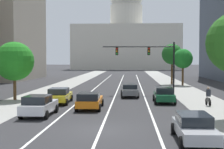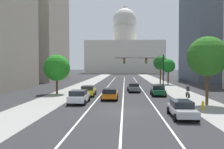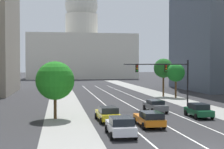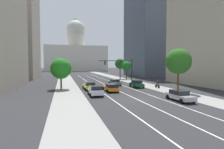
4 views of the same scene
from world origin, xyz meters
name	(u,v)px [view 3 (image 3 of 4)]	position (x,y,z in m)	size (l,w,h in m)	color
ground_plane	(112,96)	(0.00, 40.00, 0.00)	(400.00, 400.00, 0.00)	#2B2B2D
sidewalk_left	(64,99)	(-9.07, 35.00, 0.01)	(4.66, 130.00, 0.01)	gray
sidewalk_right	(168,97)	(9.07, 35.00, 0.01)	(4.66, 130.00, 0.01)	gray
lane_stripe_left	(106,105)	(-3.37, 25.00, 0.01)	(0.16, 90.00, 0.01)	white
lane_stripe_center	(129,105)	(0.00, 25.00, 0.01)	(0.16, 90.00, 0.01)	white
lane_stripe_right	(152,104)	(3.37, 25.00, 0.01)	(0.16, 90.00, 0.01)	white
capitol_building	(82,48)	(0.00, 121.55, 12.65)	(44.25, 22.57, 38.75)	beige
car_yellow	(108,114)	(-5.05, 11.78, 0.77)	(2.20, 4.85, 1.49)	yellow
car_gray	(155,106)	(1.69, 17.85, 0.75)	(2.12, 4.76, 1.41)	slate
car_green	(199,110)	(5.06, 12.75, 0.79)	(2.06, 4.25, 1.51)	#14512D
car_white	(121,126)	(-5.06, 4.67, 0.81)	(2.12, 4.46, 1.57)	silver
car_orange	(150,119)	(-1.68, 8.23, 0.76)	(2.14, 4.73, 1.46)	orange
traffic_signal_mast	(167,73)	(4.19, 20.89, 4.56)	(8.77, 0.39, 6.33)	black
street_tree_near_left	(55,81)	(-10.28, 14.19, 4.03)	(4.06, 4.06, 6.07)	#51381E
street_tree_mid_right	(176,73)	(10.24, 34.34, 4.32)	(3.16, 3.16, 5.93)	#51381E
street_tree_far_right	(163,68)	(8.80, 36.81, 5.07)	(3.48, 3.48, 6.85)	#51381E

